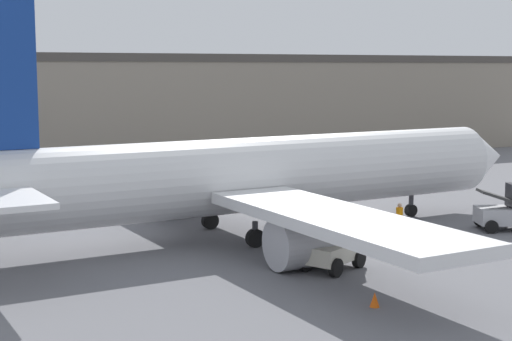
# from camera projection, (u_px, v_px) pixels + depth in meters

# --- Properties ---
(ground_plane) EXTENTS (400.00, 400.00, 0.00)m
(ground_plane) POSITION_uv_depth(u_px,v_px,m) (256.00, 235.00, 40.42)
(ground_plane) COLOR slate
(terminal_building) EXTENTS (70.22, 10.54, 9.74)m
(terminal_building) POSITION_uv_depth(u_px,v_px,m) (215.00, 107.00, 74.16)
(terminal_building) COLOR gray
(terminal_building) RESTS_ON ground_plane
(airplane) EXTENTS (35.93, 33.13, 12.43)m
(airplane) POSITION_uv_depth(u_px,v_px,m) (238.00, 176.00, 39.52)
(airplane) COLOR silver
(airplane) RESTS_ON ground_plane
(ground_crew_worker) EXTENTS (0.36, 0.36, 1.61)m
(ground_crew_worker) POSITION_uv_depth(u_px,v_px,m) (399.00, 217.00, 40.54)
(ground_crew_worker) COLOR #1E2338
(ground_crew_worker) RESTS_ON ground_plane
(baggage_tug) EXTENTS (3.25, 2.83, 2.17)m
(baggage_tug) POSITION_uv_depth(u_px,v_px,m) (335.00, 246.00, 33.55)
(baggage_tug) COLOR beige
(baggage_tug) RESTS_ON ground_plane
(belt_loader_truck) EXTENTS (3.46, 2.98, 2.44)m
(belt_loader_truck) POSITION_uv_depth(u_px,v_px,m) (511.00, 209.00, 41.50)
(belt_loader_truck) COLOR #B2B2B7
(belt_loader_truck) RESTS_ON ground_plane
(safety_cone_near) EXTENTS (0.36, 0.36, 0.55)m
(safety_cone_near) POSITION_uv_depth(u_px,v_px,m) (375.00, 300.00, 28.21)
(safety_cone_near) COLOR #EF590F
(safety_cone_near) RESTS_ON ground_plane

